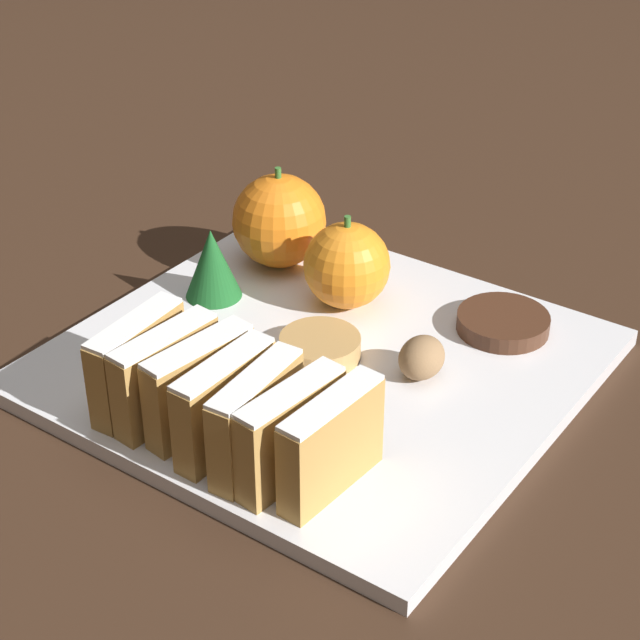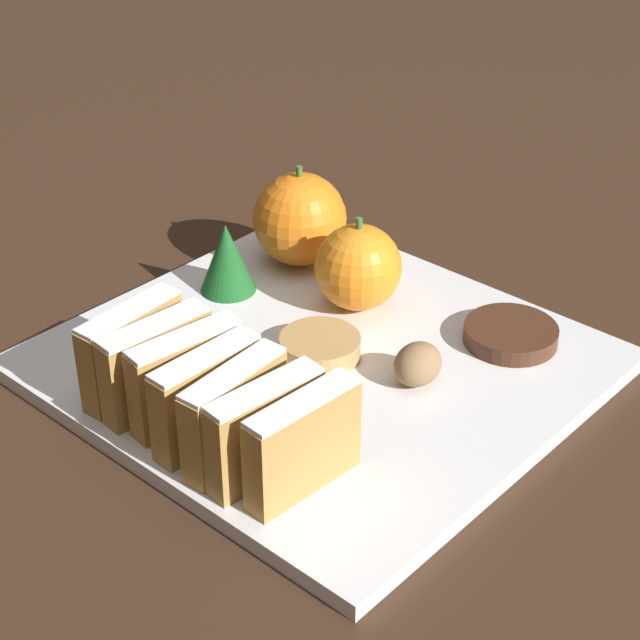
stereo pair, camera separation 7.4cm
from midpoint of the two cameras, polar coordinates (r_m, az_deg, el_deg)
name	(u,v)px [view 1 (the left image)]	position (r m, az deg, el deg)	size (l,w,h in m)	color
ground_plane	(320,370)	(0.76, -2.78, -2.77)	(6.00, 6.00, 0.00)	#382316
serving_platter	(320,363)	(0.76, -2.79, -2.40)	(0.32, 0.34, 0.01)	white
stollen_slice_front	(331,444)	(0.62, -2.80, -6.76)	(0.08, 0.02, 0.06)	#B28442
stollen_slice_second	(291,434)	(0.63, -4.93, -6.18)	(0.08, 0.03, 0.06)	#B28442
stollen_slice_third	(256,419)	(0.65, -6.71, -5.41)	(0.08, 0.02, 0.06)	#B28442
stollen_slice_fourth	(225,404)	(0.66, -8.30, -4.58)	(0.08, 0.02, 0.06)	#B28442
stollen_slice_fifth	(200,386)	(0.68, -9.55, -3.61)	(0.08, 0.03, 0.06)	#B28442
stollen_slice_sixth	(166,376)	(0.69, -11.26, -3.03)	(0.08, 0.02, 0.06)	#B28442
stollen_slice_back	(138,363)	(0.71, -12.67, -2.33)	(0.08, 0.02, 0.06)	#B28442
orange_near	(279,221)	(0.86, -4.67, 5.24)	(0.08, 0.08, 0.08)	orange
orange_far	(347,265)	(0.80, -1.20, 2.86)	(0.07, 0.07, 0.07)	orange
walnut	(422,358)	(0.73, 2.56, -2.11)	(0.04, 0.03, 0.03)	#8E6B47
chocolate_cookie	(503,323)	(0.79, 7.11, -0.22)	(0.07, 0.07, 0.01)	#472819
gingerbread_cookie	(314,348)	(0.75, -3.16, -1.59)	(0.06, 0.06, 0.02)	tan
evergreen_sprig	(212,263)	(0.82, -8.35, 2.93)	(0.04, 0.04, 0.06)	#195623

